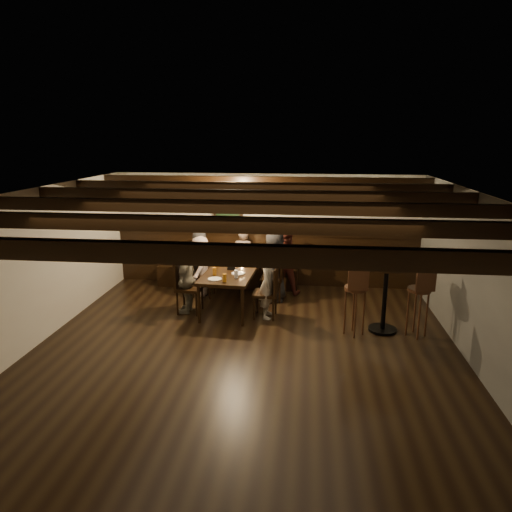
# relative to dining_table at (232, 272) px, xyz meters

# --- Properties ---
(room) EXTENTS (7.00, 7.00, 7.00)m
(room) POSITION_rel_dining_table_xyz_m (0.22, 0.17, 0.40)
(room) COLOR black
(room) RESTS_ON ground
(dining_table) EXTENTS (1.00, 2.01, 0.74)m
(dining_table) POSITION_rel_dining_table_xyz_m (0.00, 0.00, 0.00)
(dining_table) COLOR black
(dining_table) RESTS_ON floor
(chair_left_near) EXTENTS (0.45, 0.45, 0.94)m
(chair_left_near) POSITION_rel_dining_table_xyz_m (-0.69, 0.49, -0.39)
(chair_left_near) COLOR black
(chair_left_near) RESTS_ON floor
(chair_left_far) EXTENTS (0.47, 0.47, 0.97)m
(chair_left_far) POSITION_rel_dining_table_xyz_m (-0.75, -0.41, -0.38)
(chair_left_far) COLOR black
(chair_left_far) RESTS_ON floor
(chair_right_near) EXTENTS (0.45, 0.45, 0.94)m
(chair_right_near) POSITION_rel_dining_table_xyz_m (0.75, 0.41, -0.39)
(chair_right_near) COLOR black
(chair_right_near) RESTS_ON floor
(chair_right_far) EXTENTS (0.45, 0.45, 0.93)m
(chair_right_far) POSITION_rel_dining_table_xyz_m (0.69, -0.49, -0.39)
(chair_right_far) COLOR black
(chair_right_far) RESTS_ON floor
(person_bench_left) EXTENTS (0.64, 0.44, 1.26)m
(person_bench_left) POSITION_rel_dining_table_xyz_m (-0.84, 0.95, -0.05)
(person_bench_left) COLOR #2A2B2D
(person_bench_left) RESTS_ON floor
(person_bench_centre) EXTENTS (0.50, 0.34, 1.31)m
(person_bench_centre) POSITION_rel_dining_table_xyz_m (0.06, 1.05, -0.02)
(person_bench_centre) COLOR gray
(person_bench_centre) RESTS_ON floor
(person_bench_right) EXTENTS (0.69, 0.56, 1.37)m
(person_bench_right) POSITION_rel_dining_table_xyz_m (0.95, 0.84, 0.01)
(person_bench_right) COLOR maroon
(person_bench_right) RESTS_ON floor
(person_left_near) EXTENTS (0.50, 0.82, 1.23)m
(person_left_near) POSITION_rel_dining_table_xyz_m (-0.72, 0.49, -0.06)
(person_left_near) COLOR #A5918B
(person_left_near) RESTS_ON floor
(person_left_far) EXTENTS (0.36, 0.77, 1.28)m
(person_left_far) POSITION_rel_dining_table_xyz_m (-0.78, -0.40, -0.03)
(person_left_far) COLOR gray
(person_left_far) RESTS_ON floor
(person_right_near) EXTENTS (0.49, 0.71, 1.41)m
(person_right_near) POSITION_rel_dining_table_xyz_m (0.78, 0.40, 0.03)
(person_right_near) COLOR black
(person_right_near) RESTS_ON floor
(person_right_far) EXTENTS (0.34, 0.49, 1.29)m
(person_right_far) POSITION_rel_dining_table_xyz_m (0.72, -0.49, -0.03)
(person_right_far) COLOR #A29989
(person_right_far) RESTS_ON floor
(pint_a) EXTENTS (0.07, 0.07, 0.14)m
(pint_a) POSITION_rel_dining_table_xyz_m (-0.24, 0.72, 0.13)
(pint_a) COLOR #BF7219
(pint_a) RESTS_ON dining_table
(pint_b) EXTENTS (0.07, 0.07, 0.14)m
(pint_b) POSITION_rel_dining_table_xyz_m (0.29, 0.63, 0.13)
(pint_b) COLOR #BF7219
(pint_b) RESTS_ON dining_table
(pint_c) EXTENTS (0.07, 0.07, 0.14)m
(pint_c) POSITION_rel_dining_table_xyz_m (-0.29, 0.12, 0.13)
(pint_c) COLOR #BF7219
(pint_c) RESTS_ON dining_table
(pint_d) EXTENTS (0.07, 0.07, 0.14)m
(pint_d) POSITION_rel_dining_table_xyz_m (0.31, 0.18, 0.13)
(pint_d) COLOR silver
(pint_d) RESTS_ON dining_table
(pint_e) EXTENTS (0.07, 0.07, 0.14)m
(pint_e) POSITION_rel_dining_table_xyz_m (-0.25, -0.44, 0.13)
(pint_e) COLOR #BF7219
(pint_e) RESTS_ON dining_table
(pint_f) EXTENTS (0.07, 0.07, 0.14)m
(pint_f) POSITION_rel_dining_table_xyz_m (0.17, -0.56, 0.13)
(pint_f) COLOR silver
(pint_f) RESTS_ON dining_table
(pint_g) EXTENTS (0.07, 0.07, 0.14)m
(pint_g) POSITION_rel_dining_table_xyz_m (0.00, -0.80, 0.13)
(pint_g) COLOR #BF7219
(pint_g) RESTS_ON dining_table
(plate_near) EXTENTS (0.24, 0.24, 0.01)m
(plate_near) POSITION_rel_dining_table_xyz_m (-0.19, -0.69, 0.07)
(plate_near) COLOR white
(plate_near) RESTS_ON dining_table
(plate_far) EXTENTS (0.24, 0.24, 0.01)m
(plate_far) POSITION_rel_dining_table_xyz_m (0.16, -0.31, 0.07)
(plate_far) COLOR white
(plate_far) RESTS_ON dining_table
(condiment_caddy) EXTENTS (0.15, 0.10, 0.12)m
(condiment_caddy) POSITION_rel_dining_table_xyz_m (-0.00, -0.05, 0.12)
(condiment_caddy) COLOR black
(condiment_caddy) RESTS_ON dining_table
(candle) EXTENTS (0.05, 0.05, 0.05)m
(candle) POSITION_rel_dining_table_xyz_m (0.14, 0.29, 0.09)
(candle) COLOR beige
(candle) RESTS_ON dining_table
(high_top_table) EXTENTS (0.64, 0.64, 1.14)m
(high_top_table) POSITION_rel_dining_table_xyz_m (2.69, -0.88, 0.07)
(high_top_table) COLOR black
(high_top_table) RESTS_ON floor
(bar_stool_left) EXTENTS (0.36, 0.38, 1.16)m
(bar_stool_left) POSITION_rel_dining_table_xyz_m (2.19, -1.08, -0.25)
(bar_stool_left) COLOR #341F10
(bar_stool_left) RESTS_ON floor
(bar_stool_right) EXTENTS (0.39, 0.41, 1.16)m
(bar_stool_right) POSITION_rel_dining_table_xyz_m (3.19, -1.03, -0.25)
(bar_stool_right) COLOR #341F10
(bar_stool_right) RESTS_ON floor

